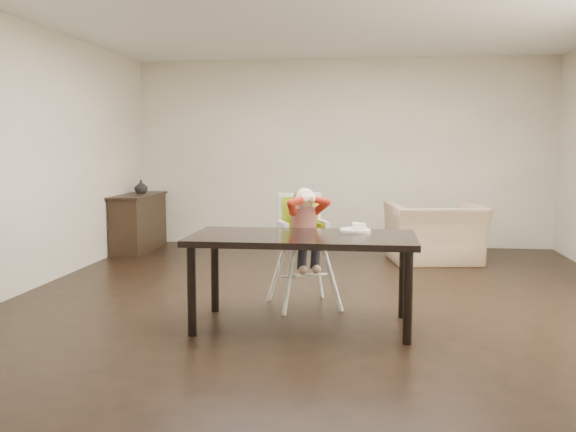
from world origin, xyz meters
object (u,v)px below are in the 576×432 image
(dining_table, at_px, (303,245))
(sideboard, at_px, (139,222))
(armchair, at_px, (435,223))
(high_chair, at_px, (303,223))

(dining_table, xyz_separation_m, sideboard, (-2.67, 3.46, -0.27))
(dining_table, distance_m, armchair, 3.36)
(high_chair, bearing_deg, armchair, 36.09)
(high_chair, height_order, sideboard, high_chair)
(high_chair, xyz_separation_m, armchair, (1.41, 2.40, -0.27))
(high_chair, height_order, armchair, high_chair)
(armchair, relative_size, sideboard, 0.90)
(sideboard, bearing_deg, high_chair, -46.94)
(high_chair, bearing_deg, sideboard, 109.71)
(sideboard, bearing_deg, dining_table, -52.37)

